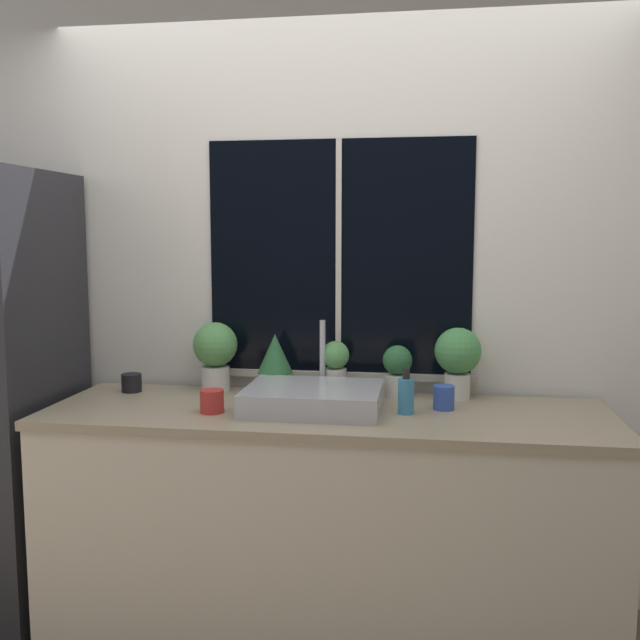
{
  "coord_description": "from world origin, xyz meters",
  "views": [
    {
      "loc": [
        0.38,
        -2.33,
        1.59
      ],
      "look_at": [
        -0.02,
        0.34,
        1.27
      ],
      "focal_mm": 40.0,
      "sensor_mm": 36.0,
      "label": 1
    }
  ],
  "objects_px": {
    "potted_plant_right": "(397,370)",
    "potted_plant_far_right": "(458,356)",
    "sink": "(314,398)",
    "mug_red": "(212,401)",
    "mug_black": "(132,383)",
    "potted_plant_far_left": "(215,351)",
    "soap_bottle": "(406,395)",
    "potted_plant_left": "(275,359)",
    "mug_blue": "(444,398)",
    "potted_plant_center": "(336,365)"
  },
  "relations": [
    {
      "from": "potted_plant_far_left",
      "to": "potted_plant_right",
      "type": "distance_m",
      "value": 0.79
    },
    {
      "from": "mug_red",
      "to": "potted_plant_right",
      "type": "bearing_deg",
      "value": 28.89
    },
    {
      "from": "potted_plant_left",
      "to": "soap_bottle",
      "type": "bearing_deg",
      "value": -26.54
    },
    {
      "from": "potted_plant_right",
      "to": "soap_bottle",
      "type": "bearing_deg",
      "value": -80.95
    },
    {
      "from": "potted_plant_center",
      "to": "potted_plant_right",
      "type": "xyz_separation_m",
      "value": [
        0.26,
        0.0,
        -0.01
      ]
    },
    {
      "from": "potted_plant_center",
      "to": "potted_plant_far_right",
      "type": "relative_size",
      "value": 0.77
    },
    {
      "from": "potted_plant_far_left",
      "to": "mug_blue",
      "type": "bearing_deg",
      "value": -11.29
    },
    {
      "from": "sink",
      "to": "potted_plant_far_right",
      "type": "xyz_separation_m",
      "value": [
        0.56,
        0.27,
        0.13
      ]
    },
    {
      "from": "sink",
      "to": "potted_plant_left",
      "type": "bearing_deg",
      "value": 127.9
    },
    {
      "from": "mug_blue",
      "to": "mug_black",
      "type": "bearing_deg",
      "value": 174.96
    },
    {
      "from": "sink",
      "to": "potted_plant_far_right",
      "type": "relative_size",
      "value": 1.76
    },
    {
      "from": "soap_bottle",
      "to": "potted_plant_far_right",
      "type": "bearing_deg",
      "value": 54.53
    },
    {
      "from": "potted_plant_left",
      "to": "mug_red",
      "type": "distance_m",
      "value": 0.42
    },
    {
      "from": "sink",
      "to": "potted_plant_far_right",
      "type": "bearing_deg",
      "value": 25.87
    },
    {
      "from": "sink",
      "to": "potted_plant_center",
      "type": "height_order",
      "value": "sink"
    },
    {
      "from": "potted_plant_left",
      "to": "potted_plant_far_left",
      "type": "bearing_deg",
      "value": -180.0
    },
    {
      "from": "potted_plant_far_right",
      "to": "mug_black",
      "type": "xyz_separation_m",
      "value": [
        -1.38,
        -0.08,
        -0.14
      ]
    },
    {
      "from": "sink",
      "to": "potted_plant_right",
      "type": "distance_m",
      "value": 0.42
    },
    {
      "from": "potted_plant_center",
      "to": "mug_blue",
      "type": "height_order",
      "value": "potted_plant_center"
    },
    {
      "from": "potted_plant_center",
      "to": "potted_plant_left",
      "type": "bearing_deg",
      "value": 180.0
    },
    {
      "from": "sink",
      "to": "mug_black",
      "type": "height_order",
      "value": "sink"
    },
    {
      "from": "potted_plant_far_right",
      "to": "mug_black",
      "type": "height_order",
      "value": "potted_plant_far_right"
    },
    {
      "from": "potted_plant_left",
      "to": "mug_black",
      "type": "height_order",
      "value": "potted_plant_left"
    },
    {
      "from": "mug_black",
      "to": "mug_blue",
      "type": "bearing_deg",
      "value": -5.04
    },
    {
      "from": "potted_plant_right",
      "to": "potted_plant_far_right",
      "type": "xyz_separation_m",
      "value": [
        0.25,
        0.0,
        0.06
      ]
    },
    {
      "from": "potted_plant_right",
      "to": "potted_plant_far_right",
      "type": "height_order",
      "value": "potted_plant_far_right"
    },
    {
      "from": "potted_plant_far_right",
      "to": "potted_plant_left",
      "type": "bearing_deg",
      "value": 180.0
    },
    {
      "from": "mug_red",
      "to": "potted_plant_far_right",
      "type": "bearing_deg",
      "value": 22.09
    },
    {
      "from": "sink",
      "to": "mug_blue",
      "type": "bearing_deg",
      "value": 8.65
    },
    {
      "from": "potted_plant_left",
      "to": "mug_blue",
      "type": "xyz_separation_m",
      "value": [
        0.71,
        -0.19,
        -0.1
      ]
    },
    {
      "from": "potted_plant_right",
      "to": "potted_plant_far_left",
      "type": "bearing_deg",
      "value": -180.0
    },
    {
      "from": "potted_plant_right",
      "to": "mug_red",
      "type": "relative_size",
      "value": 2.38
    },
    {
      "from": "potted_plant_center",
      "to": "soap_bottle",
      "type": "bearing_deg",
      "value": -43.09
    },
    {
      "from": "potted_plant_far_left",
      "to": "potted_plant_left",
      "type": "height_order",
      "value": "potted_plant_far_left"
    },
    {
      "from": "potted_plant_far_left",
      "to": "soap_bottle",
      "type": "relative_size",
      "value": 1.74
    },
    {
      "from": "potted_plant_far_left",
      "to": "mug_blue",
      "type": "distance_m",
      "value": 1.0
    },
    {
      "from": "potted_plant_far_left",
      "to": "potted_plant_left",
      "type": "distance_m",
      "value": 0.27
    },
    {
      "from": "sink",
      "to": "mug_black",
      "type": "relative_size",
      "value": 6.07
    },
    {
      "from": "mug_black",
      "to": "potted_plant_right",
      "type": "bearing_deg",
      "value": 3.89
    },
    {
      "from": "potted_plant_left",
      "to": "mug_red",
      "type": "bearing_deg",
      "value": -113.43
    },
    {
      "from": "sink",
      "to": "soap_bottle",
      "type": "relative_size",
      "value": 3.02
    },
    {
      "from": "potted_plant_left",
      "to": "potted_plant_far_right",
      "type": "distance_m",
      "value": 0.77
    },
    {
      "from": "potted_plant_far_right",
      "to": "mug_black",
      "type": "distance_m",
      "value": 1.39
    },
    {
      "from": "potted_plant_left",
      "to": "mug_black",
      "type": "relative_size",
      "value": 2.96
    },
    {
      "from": "potted_plant_far_left",
      "to": "mug_black",
      "type": "height_order",
      "value": "potted_plant_far_left"
    },
    {
      "from": "mug_red",
      "to": "mug_black",
      "type": "xyz_separation_m",
      "value": [
        -0.45,
        0.3,
        -0.0
      ]
    },
    {
      "from": "potted_plant_left",
      "to": "soap_bottle",
      "type": "relative_size",
      "value": 1.47
    },
    {
      "from": "potted_plant_center",
      "to": "mug_blue",
      "type": "bearing_deg",
      "value": -23.57
    },
    {
      "from": "potted_plant_left",
      "to": "potted_plant_far_right",
      "type": "xyz_separation_m",
      "value": [
        0.77,
        0.0,
        0.03
      ]
    },
    {
      "from": "potted_plant_right",
      "to": "mug_blue",
      "type": "distance_m",
      "value": 0.28
    }
  ]
}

